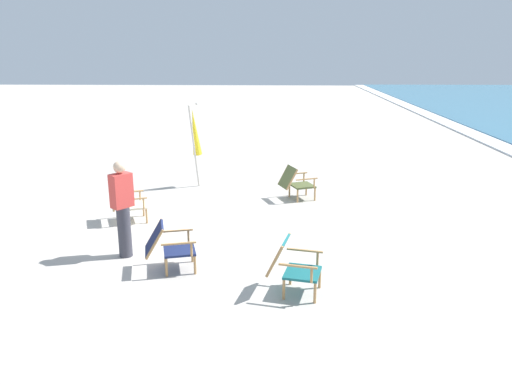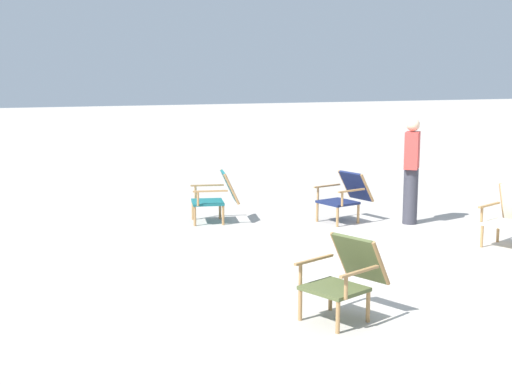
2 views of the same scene
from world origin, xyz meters
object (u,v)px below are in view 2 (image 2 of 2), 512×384
(beach_chair_front_right, at_px, (218,195))
(beach_chair_back_right, at_px, (346,195))
(person_near_chairs, at_px, (411,170))
(beach_chair_mid_center, at_px, (346,275))

(beach_chair_front_right, xyz_separation_m, beach_chair_back_right, (-0.67, -1.89, -0.01))
(person_near_chairs, bearing_deg, beach_chair_front_right, 66.29)
(beach_chair_front_right, height_order, person_near_chairs, person_near_chairs)
(beach_chair_back_right, bearing_deg, beach_chair_mid_center, 151.46)
(beach_chair_front_right, height_order, beach_chair_back_right, beach_chair_front_right)
(beach_chair_mid_center, bearing_deg, beach_chair_front_right, -2.94)
(beach_chair_front_right, bearing_deg, beach_chair_back_right, -109.63)
(beach_chair_mid_center, bearing_deg, beach_chair_back_right, -28.54)
(beach_chair_back_right, height_order, person_near_chairs, person_near_chairs)
(beach_chair_front_right, bearing_deg, beach_chair_mid_center, 177.06)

